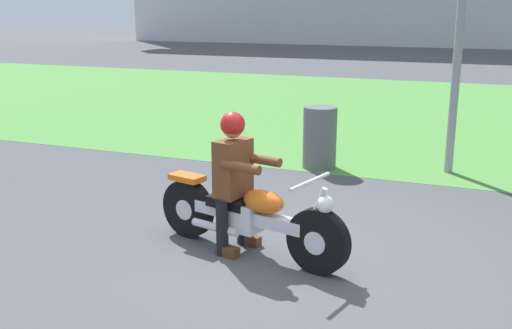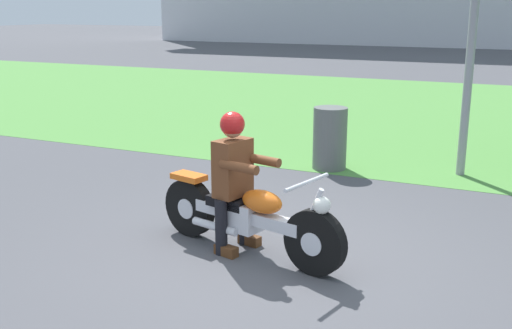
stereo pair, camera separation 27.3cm
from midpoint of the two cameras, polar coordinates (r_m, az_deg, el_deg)
The scene contains 5 objects.
ground at distance 5.86m, azimuth 0.74°, elevation -8.99°, with size 120.00×120.00×0.00m, color #4C4C51.
grass_verge at distance 14.48m, azimuth 14.13°, elevation 4.87°, with size 60.00×12.00×0.01m, color #549342.
motorcycle_lead at distance 5.88m, azimuth -2.03°, elevation -4.91°, with size 2.14×0.81×0.86m.
rider_lead at distance 5.86m, azimuth -3.36°, elevation -0.65°, with size 0.62×0.55×1.39m.
trash_can at distance 9.04m, azimuth 5.14°, elevation 2.53°, with size 0.50×0.50×0.92m, color #595E5B.
Camera 1 is at (1.83, -5.06, 2.35)m, focal length 42.60 mm.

